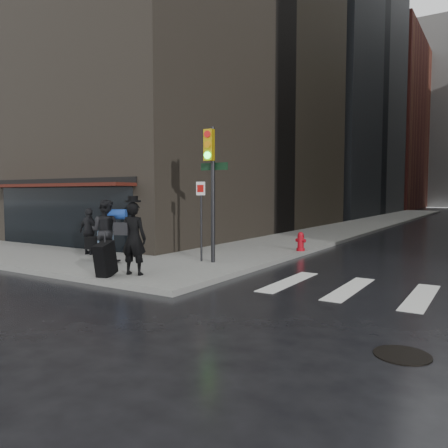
{
  "coord_description": "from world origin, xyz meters",
  "views": [
    {
      "loc": [
        8.07,
        -9.54,
        2.32
      ],
      "look_at": [
        0.3,
        2.88,
        1.3
      ],
      "focal_mm": 35.0,
      "sensor_mm": 36.0,
      "label": 1
    }
  ],
  "objects": [
    {
      "name": "bldg_left_far",
      "position": [
        -13.0,
        62.0,
        13.0
      ],
      "size": [
        22.0,
        20.0,
        26.0
      ],
      "primitive_type": "cube",
      "color": "#572C1E",
      "rests_on": "ground"
    },
    {
      "name": "ground",
      "position": [
        0.0,
        0.0,
        0.0
      ],
      "size": [
        140.0,
        140.0,
        0.0
      ],
      "primitive_type": "plane",
      "color": "black",
      "rests_on": "ground"
    },
    {
      "name": "bldg_left_mid",
      "position": [
        -13.0,
        38.0,
        17.0
      ],
      "size": [
        22.0,
        24.0,
        34.0
      ],
      "primitive_type": "cube",
      "color": "gray",
      "rests_on": "ground"
    },
    {
      "name": "man_greycoat",
      "position": [
        -4.21,
        1.03,
        0.98
      ],
      "size": [
        0.98,
        0.43,
        1.66
      ],
      "rotation": [
        0.0,
        0.0,
        3.12
      ],
      "color": "black",
      "rests_on": "ground"
    },
    {
      "name": "man_overcoat",
      "position": [
        -0.21,
        -1.13,
        1.05
      ],
      "size": [
        1.11,
        1.32,
        2.15
      ],
      "rotation": [
        0.0,
        0.0,
        3.41
      ],
      "color": "black",
      "rests_on": "ground"
    },
    {
      "name": "traffic_light",
      "position": [
        0.47,
        1.8,
        2.89
      ],
      "size": [
        1.06,
        0.5,
        4.24
      ],
      "rotation": [
        0.0,
        0.0,
        0.08
      ],
      "color": "black",
      "rests_on": "ground"
    },
    {
      "name": "man_jeans",
      "position": [
        -2.37,
        0.09,
        1.14
      ],
      "size": [
        1.44,
        1.04,
        1.98
      ],
      "rotation": [
        0.0,
        0.0,
        3.49
      ],
      "color": "black",
      "rests_on": "ground"
    },
    {
      "name": "storefront",
      "position": [
        -7.0,
        1.9,
        1.83
      ],
      "size": [
        8.4,
        1.11,
        2.83
      ],
      "color": "black",
      "rests_on": "ground"
    },
    {
      "name": "bldg_corner_nw",
      "position": [
        -13.0,
        13.0,
        14.0
      ],
      "size": [
        22.0,
        22.0,
        28.0
      ],
      "primitive_type": "cube",
      "color": "#8F7B58",
      "rests_on": "ground"
    },
    {
      "name": "fire_hydrant",
      "position": [
        1.8,
        5.98,
        0.47
      ],
      "size": [
        0.42,
        0.32,
        0.72
      ],
      "rotation": [
        0.0,
        0.0,
        -0.23
      ],
      "color": "#A20A15",
      "rests_on": "ground"
    },
    {
      "name": "sidewalk_left",
      "position": [
        0.0,
        27.0,
        0.07
      ],
      "size": [
        4.0,
        50.0,
        0.15
      ],
      "primitive_type": "cube",
      "color": "slate",
      "rests_on": "ground"
    }
  ]
}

